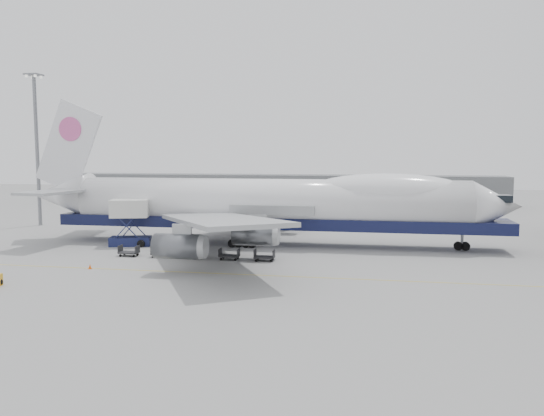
# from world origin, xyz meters

# --- Properties ---
(ground) EXTENTS (260.00, 260.00, 0.00)m
(ground) POSITION_xyz_m (0.00, 0.00, 0.00)
(ground) COLOR gray
(ground) RESTS_ON ground
(apron_line) EXTENTS (60.00, 0.15, 0.01)m
(apron_line) POSITION_xyz_m (0.00, -6.00, 0.01)
(apron_line) COLOR gold
(apron_line) RESTS_ON ground
(hangar) EXTENTS (110.00, 8.00, 7.00)m
(hangar) POSITION_xyz_m (-10.00, 70.00, 3.50)
(hangar) COLOR slate
(hangar) RESTS_ON ground
(floodlight_mast) EXTENTS (2.40, 2.40, 25.43)m
(floodlight_mast) POSITION_xyz_m (-42.00, 24.00, 14.27)
(floodlight_mast) COLOR slate
(floodlight_mast) RESTS_ON ground
(airliner) EXTENTS (67.00, 55.30, 19.98)m
(airliner) POSITION_xyz_m (0.64, 12.00, 5.62)
(airliner) COLOR white
(airliner) RESTS_ON ground
(catering_truck) EXTENTS (5.79, 4.58, 6.17)m
(catering_truck) POSITION_xyz_m (-18.11, 8.01, 3.45)
(catering_truck) COLOR #181E49
(catering_truck) RESTS_ON ground
(traffic_cone) EXTENTS (0.36, 0.36, 0.54)m
(traffic_cone) POSITION_xyz_m (-16.18, -6.23, 0.25)
(traffic_cone) COLOR #EA550C
(traffic_cone) RESTS_ON ground
(dolly_0) EXTENTS (2.30, 1.35, 1.30)m
(dolly_0) POSITION_xyz_m (-15.14, 1.09, 0.53)
(dolly_0) COLOR #2D2D30
(dolly_0) RESTS_ON ground
(dolly_1) EXTENTS (2.30, 1.35, 1.30)m
(dolly_1) POSITION_xyz_m (-10.99, 1.09, 0.53)
(dolly_1) COLOR #2D2D30
(dolly_1) RESTS_ON ground
(dolly_2) EXTENTS (2.30, 1.35, 1.30)m
(dolly_2) POSITION_xyz_m (-6.84, 1.09, 0.53)
(dolly_2) COLOR #2D2D30
(dolly_2) RESTS_ON ground
(dolly_3) EXTENTS (2.30, 1.35, 1.30)m
(dolly_3) POSITION_xyz_m (-2.69, 1.09, 0.53)
(dolly_3) COLOR #2D2D30
(dolly_3) RESTS_ON ground
(dolly_4) EXTENTS (2.30, 1.35, 1.30)m
(dolly_4) POSITION_xyz_m (1.45, 1.09, 0.53)
(dolly_4) COLOR #2D2D30
(dolly_4) RESTS_ON ground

